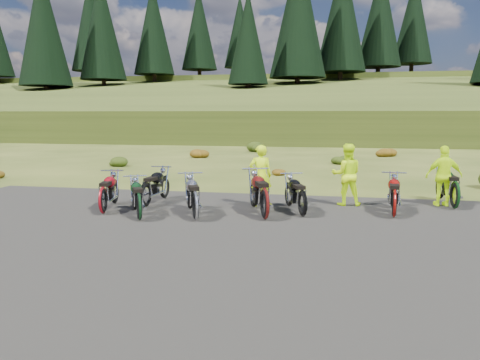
% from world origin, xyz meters
% --- Properties ---
extents(ground, '(300.00, 300.00, 0.00)m').
position_xyz_m(ground, '(0.00, 0.00, 0.00)').
color(ground, '#2F3F15').
rests_on(ground, ground).
extents(gravel_pad, '(20.00, 12.00, 0.04)m').
position_xyz_m(gravel_pad, '(0.00, -2.00, 0.00)').
color(gravel_pad, black).
rests_on(gravel_pad, ground).
extents(hill_slope, '(300.00, 45.97, 9.37)m').
position_xyz_m(hill_slope, '(0.00, 50.00, 0.00)').
color(hill_slope, '#344115').
rests_on(hill_slope, ground).
extents(hill_plateau, '(300.00, 90.00, 9.17)m').
position_xyz_m(hill_plateau, '(0.00, 110.00, 0.00)').
color(hill_plateau, '#344115').
rests_on(hill_plateau, ground).
extents(conifer_14, '(5.28, 5.28, 14.00)m').
position_xyz_m(conifer_14, '(-51.00, 70.00, 16.55)').
color(conifer_14, black).
rests_on(conifer_14, ground).
extents(conifer_15, '(7.92, 7.92, 20.00)m').
position_xyz_m(conifer_15, '(-45.00, 76.00, 20.16)').
color(conifer_15, black).
rests_on(conifer_15, ground).
extents(conifer_16, '(7.48, 7.48, 19.00)m').
position_xyz_m(conifer_16, '(-39.00, 51.00, 15.28)').
color(conifer_16, black).
rests_on(conifer_16, ground).
extents(conifer_17, '(7.04, 7.04, 18.00)m').
position_xyz_m(conifer_17, '(-33.00, 57.00, 15.97)').
color(conifer_17, black).
rests_on(conifer_17, ground).
extents(conifer_18, '(6.60, 6.60, 17.00)m').
position_xyz_m(conifer_18, '(-27.00, 63.00, 16.66)').
color(conifer_18, black).
rests_on(conifer_18, ground).
extents(conifer_19, '(6.16, 6.16, 16.00)m').
position_xyz_m(conifer_19, '(-21.00, 69.00, 17.36)').
color(conifer_19, black).
rests_on(conifer_19, ground).
extents(conifer_20, '(5.72, 5.72, 15.00)m').
position_xyz_m(conifer_20, '(-15.00, 75.00, 17.65)').
color(conifer_20, black).
rests_on(conifer_20, ground).
extents(conifer_21, '(5.28, 5.28, 14.00)m').
position_xyz_m(conifer_21, '(-9.00, 50.00, 12.56)').
color(conifer_21, black).
rests_on(conifer_21, ground).
extents(conifer_22, '(7.92, 7.92, 20.00)m').
position_xyz_m(conifer_22, '(-3.00, 56.00, 16.77)').
color(conifer_22, black).
rests_on(conifer_22, ground).
extents(conifer_23, '(7.48, 7.48, 19.00)m').
position_xyz_m(conifer_23, '(3.00, 62.00, 17.47)').
color(conifer_23, black).
rests_on(conifer_23, ground).
extents(conifer_24, '(7.04, 7.04, 18.00)m').
position_xyz_m(conifer_24, '(9.00, 68.00, 18.16)').
color(conifer_24, black).
rests_on(conifer_24, ground).
extents(conifer_25, '(6.60, 6.60, 17.00)m').
position_xyz_m(conifer_25, '(15.00, 74.00, 18.66)').
color(conifer_25, black).
rests_on(conifer_25, ground).
extents(shrub_0, '(0.77, 0.77, 0.45)m').
position_xyz_m(shrub_0, '(-12.00, 6.00, 0.23)').
color(shrub_0, '#69350D').
rests_on(shrub_0, ground).
extents(shrub_1, '(1.03, 1.03, 0.61)m').
position_xyz_m(shrub_1, '(-9.10, 11.30, 0.31)').
color(shrub_1, '#1E370D').
rests_on(shrub_1, ground).
extents(shrub_2, '(1.30, 1.30, 0.77)m').
position_xyz_m(shrub_2, '(-6.20, 16.60, 0.38)').
color(shrub_2, '#69350D').
rests_on(shrub_2, ground).
extents(shrub_3, '(1.56, 1.56, 0.92)m').
position_xyz_m(shrub_3, '(-3.30, 21.90, 0.46)').
color(shrub_3, '#1E370D').
rests_on(shrub_3, ground).
extents(shrub_4, '(0.77, 0.77, 0.45)m').
position_xyz_m(shrub_4, '(-0.40, 9.20, 0.23)').
color(shrub_4, '#69350D').
rests_on(shrub_4, ground).
extents(shrub_5, '(1.03, 1.03, 0.61)m').
position_xyz_m(shrub_5, '(2.50, 14.50, 0.31)').
color(shrub_5, '#1E370D').
rests_on(shrub_5, ground).
extents(shrub_6, '(1.30, 1.30, 0.77)m').
position_xyz_m(shrub_6, '(5.40, 19.80, 0.38)').
color(shrub_6, '#69350D').
rests_on(shrub_6, ground).
extents(motorcycle_0, '(0.79, 2.14, 1.10)m').
position_xyz_m(motorcycle_0, '(-3.32, 1.11, 0.00)').
color(motorcycle_0, black).
rests_on(motorcycle_0, ground).
extents(motorcycle_1, '(1.14, 2.18, 1.09)m').
position_xyz_m(motorcycle_1, '(-4.12, 0.04, 0.00)').
color(motorcycle_1, maroon).
rests_on(motorcycle_1, ground).
extents(motorcycle_2, '(1.52, 2.07, 1.04)m').
position_xyz_m(motorcycle_2, '(-2.82, -0.54, 0.00)').
color(motorcycle_2, black).
rests_on(motorcycle_2, ground).
extents(motorcycle_3, '(1.49, 2.24, 1.12)m').
position_xyz_m(motorcycle_3, '(-1.40, -0.27, 0.00)').
color(motorcycle_3, '#A4A4A8').
rests_on(motorcycle_3, ground).
extents(motorcycle_4, '(1.53, 2.45, 1.22)m').
position_xyz_m(motorcycle_4, '(0.32, 0.17, 0.00)').
color(motorcycle_4, '#4E0F0D').
rests_on(motorcycle_4, ground).
extents(motorcycle_5, '(1.34, 2.13, 1.06)m').
position_xyz_m(motorcycle_5, '(1.26, 0.71, 0.00)').
color(motorcycle_5, black).
rests_on(motorcycle_5, ground).
extents(motorcycle_6, '(0.89, 2.14, 1.09)m').
position_xyz_m(motorcycle_6, '(3.63, 1.06, 0.00)').
color(motorcycle_6, maroon).
rests_on(motorcycle_6, ground).
extents(motorcycle_7, '(0.87, 2.30, 1.19)m').
position_xyz_m(motorcycle_7, '(5.49, 2.58, 0.00)').
color(motorcycle_7, black).
rests_on(motorcycle_7, ground).
extents(person_middle, '(0.74, 0.57, 1.81)m').
position_xyz_m(person_middle, '(-0.05, 1.87, 0.91)').
color(person_middle, '#C2EB0C').
rests_on(person_middle, ground).
extents(person_right_a, '(0.95, 0.77, 1.84)m').
position_xyz_m(person_right_a, '(2.43, 2.54, 0.92)').
color(person_right_a, '#C2EB0C').
rests_on(person_right_a, ground).
extents(person_right_b, '(1.09, 0.57, 1.79)m').
position_xyz_m(person_right_b, '(5.25, 2.97, 0.89)').
color(person_right_b, '#C2EB0C').
rests_on(person_right_b, ground).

